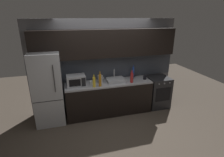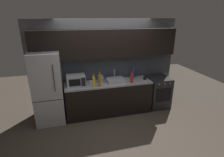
# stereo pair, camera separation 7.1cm
# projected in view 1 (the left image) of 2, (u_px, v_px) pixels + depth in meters

# --- Properties ---
(ground_plane) EXTENTS (10.00, 10.00, 0.00)m
(ground_plane) POSITION_uv_depth(u_px,v_px,m) (119.00, 131.00, 4.09)
(ground_plane) COLOR #4C4238
(back_wall) EXTENTS (4.03, 0.44, 2.50)m
(back_wall) POSITION_uv_depth(u_px,v_px,m) (106.00, 56.00, 4.65)
(back_wall) COLOR slate
(back_wall) RESTS_ON ground
(counter_run) EXTENTS (2.29, 0.60, 0.90)m
(counter_run) POSITION_uv_depth(u_px,v_px,m) (109.00, 98.00, 4.76)
(counter_run) COLOR black
(counter_run) RESTS_ON ground
(refrigerator) EXTENTS (0.68, 0.69, 1.79)m
(refrigerator) POSITION_uv_depth(u_px,v_px,m) (48.00, 89.00, 4.22)
(refrigerator) COLOR #B7BABF
(refrigerator) RESTS_ON ground
(oven_range) EXTENTS (0.60, 0.62, 0.90)m
(oven_range) POSITION_uv_depth(u_px,v_px,m) (158.00, 92.00, 5.13)
(oven_range) COLOR #232326
(oven_range) RESTS_ON ground
(microwave) EXTENTS (0.46, 0.35, 0.27)m
(microwave) POSITION_uv_depth(u_px,v_px,m) (76.00, 80.00, 4.36)
(microwave) COLOR #A8AAAF
(microwave) RESTS_ON counter_run
(sink_basin) EXTENTS (0.48, 0.38, 0.30)m
(sink_basin) POSITION_uv_depth(u_px,v_px,m) (116.00, 80.00, 4.67)
(sink_basin) COLOR #ADAFB5
(sink_basin) RESTS_ON counter_run
(kettle) EXTENTS (0.17, 0.13, 0.22)m
(kettle) POSITION_uv_depth(u_px,v_px,m) (100.00, 79.00, 4.54)
(kettle) COLOR #B7BABF
(kettle) RESTS_ON counter_run
(wine_bottle_yellow) EXTENTS (0.07, 0.07, 0.32)m
(wine_bottle_yellow) POSITION_uv_depth(u_px,v_px,m) (94.00, 82.00, 4.27)
(wine_bottle_yellow) COLOR gold
(wine_bottle_yellow) RESTS_ON counter_run
(wine_bottle_red) EXTENTS (0.08, 0.08, 0.33)m
(wine_bottle_red) POSITION_uv_depth(u_px,v_px,m) (132.00, 78.00, 4.57)
(wine_bottle_red) COLOR #A82323
(wine_bottle_red) RESTS_ON counter_run
(wine_bottle_amber) EXTENTS (0.07, 0.07, 0.38)m
(wine_bottle_amber) POSITION_uv_depth(u_px,v_px,m) (100.00, 80.00, 4.31)
(wine_bottle_amber) COLOR #B27019
(wine_bottle_amber) RESTS_ON counter_run
(wine_bottle_blue) EXTENTS (0.06, 0.06, 0.37)m
(wine_bottle_blue) POSITION_uv_depth(u_px,v_px,m) (133.00, 72.00, 4.93)
(wine_bottle_blue) COLOR #234299
(wine_bottle_blue) RESTS_ON counter_run
(mug_dark) EXTENTS (0.08, 0.08, 0.11)m
(mug_dark) POSITION_uv_depth(u_px,v_px,m) (145.00, 77.00, 4.81)
(mug_dark) COLOR black
(mug_dark) RESTS_ON counter_run
(mug_clear) EXTENTS (0.09, 0.09, 0.11)m
(mug_clear) POSITION_uv_depth(u_px,v_px,m) (92.00, 83.00, 4.41)
(mug_clear) COLOR silver
(mug_clear) RESTS_ON counter_run
(mug_white) EXTENTS (0.08, 0.08, 0.11)m
(mug_white) POSITION_uv_depth(u_px,v_px,m) (132.00, 77.00, 4.85)
(mug_white) COLOR silver
(mug_white) RESTS_ON counter_run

